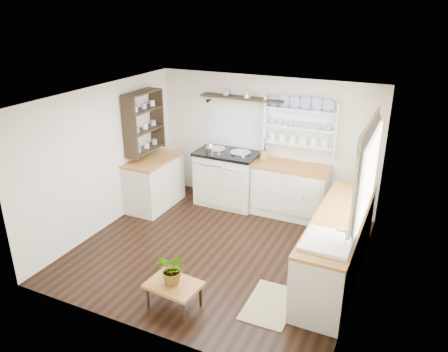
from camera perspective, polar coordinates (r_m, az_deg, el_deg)
The scene contains 19 objects.
floor at distance 6.62m, azimuth -0.76°, elevation -9.63°, with size 4.00×3.80×0.01m, color black.
wall_back at distance 7.75m, azimuth 5.37°, elevation 4.47°, with size 4.00×0.02×2.30m, color silver.
wall_right at distance 5.59m, azimuth 17.99°, elevation -3.71°, with size 0.02×3.80×2.30m, color silver.
wall_left at distance 7.15m, azimuth -15.39°, elevation 2.23°, with size 0.02×3.80×2.30m, color silver.
ceiling at distance 5.76m, azimuth -0.87°, elevation 10.24°, with size 4.00×3.80×0.01m, color white.
window at distance 5.58m, azimuth 18.20°, elevation 0.83°, with size 0.08×1.55×1.22m.
aga_cooker at distance 7.88m, azimuth 0.48°, elevation -0.14°, with size 1.10×0.76×1.01m.
back_cabinets at distance 7.55m, azimuth 8.67°, elevation -1.77°, with size 1.27×0.63×0.90m.
right_cabinets at distance 6.03m, azimuth 14.53°, elevation -8.77°, with size 0.62×2.43×0.90m.
belfast_sink at distance 5.22m, azimuth 13.20°, elevation -9.48°, with size 0.55×0.60×0.45m.
left_cabinets at distance 7.88m, azimuth -9.06°, elevation -0.75°, with size 0.62×1.13×0.90m.
plate_rack at distance 7.41m, azimuth 10.13°, elevation 6.68°, with size 1.20×0.22×0.90m.
high_shelf at distance 7.58m, azimuth 2.37°, elevation 10.10°, with size 1.50×0.29×0.16m.
left_shelving at distance 7.61m, azimuth -10.44°, elevation 7.01°, with size 0.28×0.80×1.05m, color black.
kettle at distance 7.71m, azimuth -1.78°, elevation 3.58°, with size 0.17×0.17×0.21m, color silver, non-canonical shape.
utensil_crock at distance 7.58m, azimuth 5.23°, elevation 2.77°, with size 0.13×0.13×0.15m, color #A86C3D.
center_table at distance 5.41m, azimuth -6.59°, elevation -14.17°, with size 0.67×0.51×0.34m.
potted_plant at distance 5.27m, azimuth -6.70°, elevation -12.03°, with size 0.36×0.31×0.40m, color #3F7233.
floor_rug at distance 5.61m, azimuth 6.03°, elevation -16.30°, with size 0.55×0.85×0.02m, color olive.
Camera 1 is at (2.48, -5.06, 3.48)m, focal length 35.00 mm.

